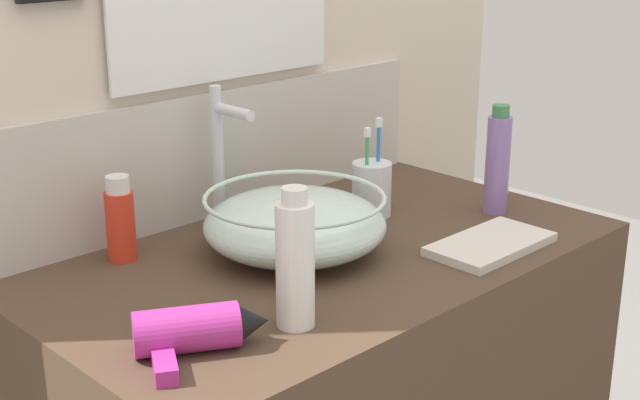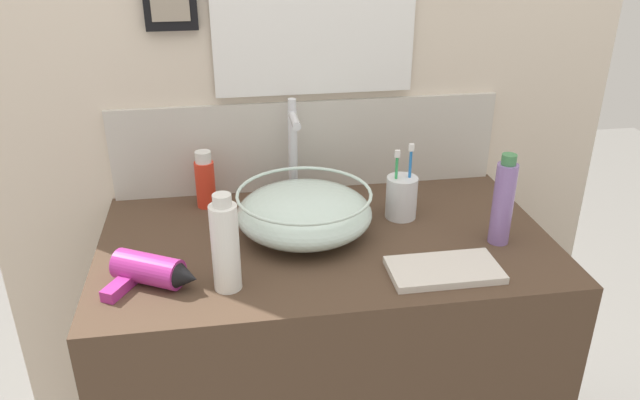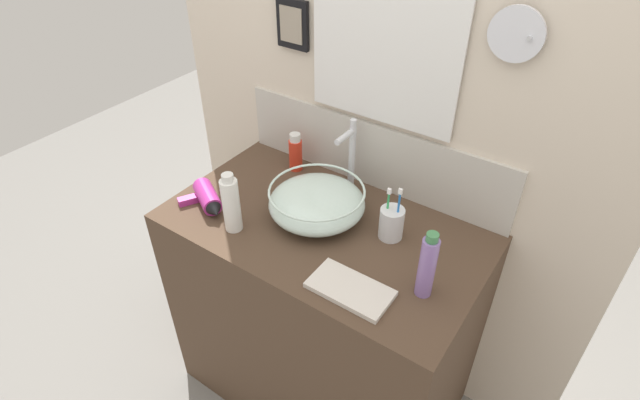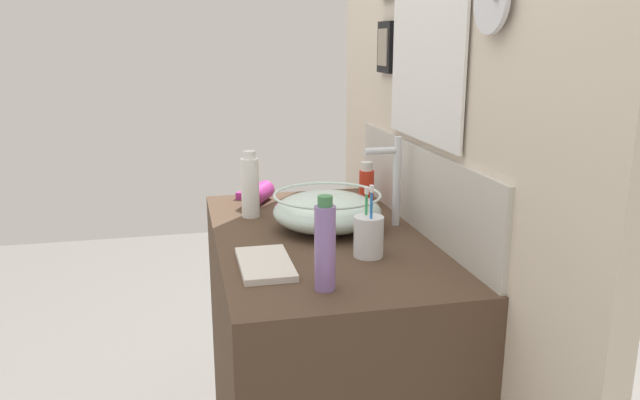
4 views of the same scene
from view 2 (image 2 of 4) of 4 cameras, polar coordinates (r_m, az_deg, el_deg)
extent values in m
cube|color=#4C3828|center=(1.74, 0.48, -16.62)|extent=(1.06, 0.60, 0.91)
cube|color=beige|center=(1.66, -1.36, 12.98)|extent=(1.70, 0.06, 2.52)
cube|color=beige|center=(1.69, -1.11, 5.00)|extent=(1.04, 0.02, 0.25)
cube|color=white|center=(1.60, -0.53, 17.36)|extent=(0.45, 0.01, 0.38)
cube|color=white|center=(1.60, -0.50, 17.32)|extent=(0.51, 0.01, 0.44)
ellipsoid|color=silver|center=(1.47, -1.45, -1.20)|extent=(0.32, 0.32, 0.11)
torus|color=silver|center=(1.45, -1.47, 0.60)|extent=(0.32, 0.32, 0.01)
torus|color=#B2B7BC|center=(1.49, -1.42, -2.94)|extent=(0.12, 0.12, 0.01)
cylinder|color=silver|center=(1.64, -2.49, 4.18)|extent=(0.02, 0.02, 0.24)
cylinder|color=silver|center=(1.55, -2.34, 7.29)|extent=(0.02, 0.10, 0.02)
cylinder|color=silver|center=(1.59, -2.58, 8.71)|extent=(0.02, 0.02, 0.03)
cylinder|color=#B22D8C|center=(1.34, -15.44, -6.10)|extent=(0.16, 0.13, 0.06)
cone|color=black|center=(1.29, -12.06, -6.93)|extent=(0.07, 0.07, 0.06)
cube|color=#B22D8C|center=(1.34, -17.82, -7.55)|extent=(0.07, 0.09, 0.02)
cylinder|color=silver|center=(1.56, 7.45, 0.24)|extent=(0.08, 0.08, 0.11)
cylinder|color=blue|center=(1.55, 8.15, 1.52)|extent=(0.01, 0.01, 0.17)
cube|color=white|center=(1.52, 8.36, 4.78)|extent=(0.01, 0.01, 0.02)
cylinder|color=green|center=(1.54, 6.92, 1.19)|extent=(0.01, 0.01, 0.16)
cube|color=white|center=(1.51, 7.09, 4.22)|extent=(0.01, 0.01, 0.02)
cylinder|color=white|center=(1.26, -8.64, -4.35)|extent=(0.06, 0.06, 0.19)
cylinder|color=silver|center=(1.21, -8.96, -0.02)|extent=(0.04, 0.04, 0.02)
cylinder|color=#8C6BB2|center=(1.47, 16.37, -0.36)|extent=(0.05, 0.05, 0.19)
cylinder|color=#3F7F4C|center=(1.43, 16.90, 3.57)|extent=(0.03, 0.03, 0.02)
cylinder|color=red|center=(1.63, -10.44, 1.42)|extent=(0.05, 0.05, 0.12)
cylinder|color=silver|center=(1.60, -10.65, 3.89)|extent=(0.04, 0.04, 0.03)
cube|color=silver|center=(1.36, 11.29, -6.28)|extent=(0.24, 0.13, 0.02)
camera|label=1|loc=(0.85, -80.53, -5.22)|focal=50.00mm
camera|label=3|loc=(1.01, 77.48, 27.81)|focal=28.00mm
camera|label=4|loc=(2.09, 56.66, 9.87)|focal=35.00mm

